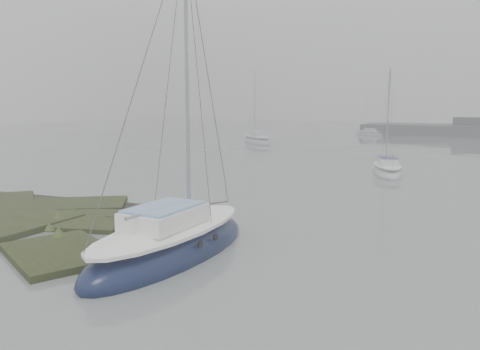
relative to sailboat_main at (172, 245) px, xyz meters
name	(u,v)px	position (x,y,z in m)	size (l,w,h in m)	color
ground	(334,154)	(-3.33, 29.02, -0.30)	(160.00, 160.00, 0.00)	slate
sailboat_main	(172,245)	(0.00, 0.00, 0.00)	(2.48, 6.96, 9.73)	#101736
sailboat_white	(387,171)	(2.83, 18.88, -0.09)	(3.01, 5.21, 6.99)	silver
sailboat_far_a	(257,141)	(-13.97, 36.30, -0.04)	(5.74, 5.69, 8.58)	#A7ACB1
sailboat_far_c	(369,134)	(-5.65, 55.11, -0.11)	(4.47, 3.09, 6.04)	#A9AEB2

